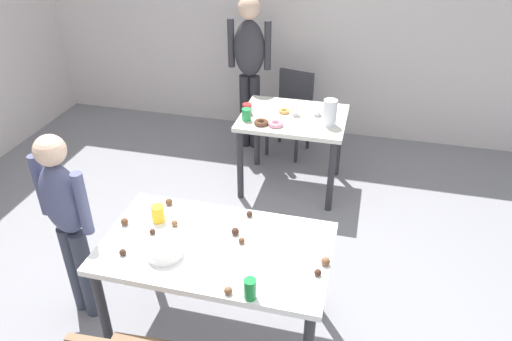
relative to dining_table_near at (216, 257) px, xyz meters
The scene contains 30 objects.
ground_plane 0.67m from the dining_table_near, ahead, with size 6.40×6.40×0.00m, color gray.
wall_back 3.26m from the dining_table_near, 87.81° to the left, with size 6.40×0.10×2.60m, color silver.
dining_table_near is the anchor object (origin of this frame).
dining_table_far 1.89m from the dining_table_near, 86.41° to the left, with size 0.95×0.76×0.75m.
chair_far_table 2.62m from the dining_table_near, 90.43° to the left, with size 0.48×0.48×0.87m.
person_girl_near 0.97m from the dining_table_near, behind, with size 0.45×0.29×1.37m.
person_adult_far 2.64m from the dining_table_near, 100.41° to the left, with size 0.45×0.22×1.63m.
mixing_bowl 0.33m from the dining_table_near, 148.63° to the right, with size 0.21×0.21×0.07m, color white.
soda_can 0.49m from the dining_table_near, 49.23° to the right, with size 0.07×0.07×0.12m, color #198438.
fork_near 0.36m from the dining_table_near, 21.04° to the left, with size 0.17×0.02×0.01m, color silver.
cup_near_0 0.47m from the dining_table_near, 162.00° to the left, with size 0.08×0.08×0.11m, color yellow.
cake_ball_0 0.55m from the dining_table_near, 156.47° to the right, with size 0.04×0.04×0.04m, color #3D2319.
cake_ball_1 0.64m from the dining_table_near, ahead, with size 0.04×0.04×0.04m, color #3D2319.
cake_ball_2 0.42m from the dining_table_near, 62.40° to the right, with size 0.05×0.05×0.05m, color brown.
cake_ball_3 0.19m from the dining_table_near, 20.98° to the left, with size 0.04×0.04×0.04m, color brown.
cake_ball_4 0.19m from the dining_table_near, 55.74° to the left, with size 0.05×0.05×0.05m, color #3D2319.
cake_ball_5 0.36m from the dining_table_near, 69.09° to the left, with size 0.04×0.04×0.04m, color #3D2319.
cake_ball_6 0.35m from the dining_table_near, 159.79° to the left, with size 0.04×0.04×0.04m, color brown.
cake_ball_7 0.66m from the dining_table_near, ahead, with size 0.05×0.05×0.05m, color brown.
cake_ball_8 0.42m from the dining_table_near, behind, with size 0.04×0.04×0.04m, color #3D2319.
cake_ball_9 0.54m from the dining_table_near, 143.73° to the left, with size 0.05×0.05×0.05m, color brown.
cake_ball_10 0.63m from the dining_table_near, behind, with size 0.05×0.05×0.05m, color brown.
pitcher_far 1.85m from the dining_table_near, 75.65° to the left, with size 0.12×0.12×0.23m, color white.
cup_far_0 2.00m from the dining_table_near, 80.93° to the left, with size 0.08×0.08×0.10m, color white.
cup_far_1 1.92m from the dining_table_near, 86.16° to the left, with size 0.07×0.07×0.11m, color white.
cup_far_2 1.85m from the dining_table_near, 99.23° to the left, with size 0.08×0.08×0.10m, color red.
cup_far_3 1.72m from the dining_table_near, 98.99° to the left, with size 0.08×0.08×0.11m, color green.
donut_far_0 1.65m from the dining_table_near, 94.17° to the left, with size 0.13×0.13×0.04m, color brown.
donut_far_1 1.93m from the dining_table_near, 89.17° to the left, with size 0.10×0.10×0.03m, color gold.
donut_far_2 1.65m from the dining_table_near, 89.65° to the left, with size 0.13×0.13×0.04m, color pink.
Camera 1 is at (0.65, -2.07, 2.63)m, focal length 33.99 mm.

